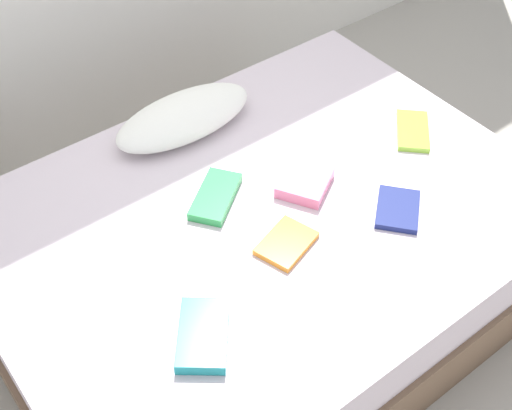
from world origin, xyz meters
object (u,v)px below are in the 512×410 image
at_px(textbook_pink, 305,182).
at_px(textbook_teal, 203,335).
at_px(textbook_green, 216,197).
at_px(textbook_orange, 286,243).
at_px(textbook_navy, 398,209).
at_px(pillow, 184,117).
at_px(textbook_lime, 413,131).
at_px(bed, 264,255).

distance_m(textbook_pink, textbook_teal, 0.73).
distance_m(textbook_green, textbook_teal, 0.58).
bearing_deg(textbook_orange, textbook_navy, -33.26).
xyz_separation_m(textbook_pink, textbook_orange, (-0.23, -0.18, -0.01)).
distance_m(pillow, textbook_lime, 0.91).
relative_size(bed, textbook_navy, 10.08).
bearing_deg(bed, textbook_green, 127.96).
distance_m(bed, pillow, 0.63).
xyz_separation_m(pillow, textbook_pink, (0.17, -0.54, -0.04)).
relative_size(bed, textbook_teal, 8.21).
relative_size(textbook_lime, textbook_teal, 0.96).
distance_m(textbook_pink, textbook_navy, 0.34).
bearing_deg(pillow, textbook_orange, -94.96).
distance_m(textbook_pink, textbook_green, 0.33).
xyz_separation_m(bed, textbook_navy, (0.37, -0.29, 0.26)).
bearing_deg(textbook_teal, textbook_green, -0.07).
bearing_deg(pillow, textbook_pink, -72.63).
distance_m(pillow, textbook_green, 0.42).
xyz_separation_m(textbook_lime, textbook_orange, (-0.77, -0.15, 0.00)).
height_order(textbook_lime, textbook_orange, same).
bearing_deg(textbook_teal, textbook_pink, -26.10).
xyz_separation_m(pillow, textbook_navy, (0.35, -0.83, -0.05)).
height_order(bed, textbook_green, textbook_green).
bearing_deg(textbook_pink, textbook_teal, 174.61).
xyz_separation_m(textbook_pink, textbook_navy, (0.18, -0.29, -0.01)).
distance_m(textbook_lime, textbook_orange, 0.78).
xyz_separation_m(textbook_lime, textbook_green, (-0.83, 0.17, 0.01)).
height_order(pillow, textbook_green, pillow).
relative_size(textbook_pink, textbook_orange, 0.97).
height_order(textbook_navy, textbook_green, textbook_green).
bearing_deg(textbook_orange, textbook_pink, 19.95).
height_order(bed, textbook_teal, textbook_teal).
relative_size(pillow, textbook_green, 2.36).
height_order(bed, textbook_orange, textbook_orange).
bearing_deg(textbook_orange, bed, 57.92).
bearing_deg(textbook_lime, pillow, 95.77).
bearing_deg(textbook_pink, pillow, 76.57).
xyz_separation_m(bed, textbook_lime, (0.72, -0.02, 0.26)).
height_order(textbook_navy, textbook_teal, textbook_teal).
distance_m(textbook_orange, textbook_teal, 0.45).
height_order(textbook_pink, textbook_orange, textbook_pink).
relative_size(textbook_pink, textbook_navy, 0.96).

